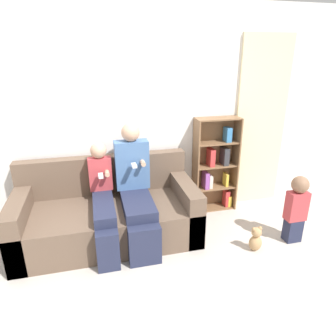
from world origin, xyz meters
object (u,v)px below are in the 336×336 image
object	(u,v)px
adult_seated	(136,186)
bookshelf	(216,166)
child_seated	(103,200)
couch	(108,215)
teddy_bear	(256,239)
toddler_standing	(296,207)

from	to	relation	value
adult_seated	bookshelf	world-z (taller)	adult_seated
adult_seated	child_seated	size ratio (longest dim) A/B	1.19
adult_seated	couch	bearing A→B (deg)	167.40
bookshelf	teddy_bear	size ratio (longest dim) A/B	4.34
couch	adult_seated	world-z (taller)	adult_seated
couch	bookshelf	world-z (taller)	bookshelf
couch	toddler_standing	distance (m)	2.07
child_seated	teddy_bear	world-z (taller)	child_seated
couch	teddy_bear	xyz separation A→B (m)	(1.49, -0.65, -0.14)
teddy_bear	bookshelf	bearing A→B (deg)	93.12
couch	teddy_bear	size ratio (longest dim) A/B	6.83
couch	toddler_standing	size ratio (longest dim) A/B	2.51
teddy_bear	toddler_standing	bearing A→B (deg)	7.65
child_seated	bookshelf	size ratio (longest dim) A/B	0.86
couch	teddy_bear	bearing A→B (deg)	-23.50
child_seated	teddy_bear	bearing A→B (deg)	-18.78
child_seated	bookshelf	world-z (taller)	bookshelf
child_seated	toddler_standing	bearing A→B (deg)	-12.64
couch	bookshelf	xyz separation A→B (m)	(1.43, 0.37, 0.32)
child_seated	toddler_standing	xyz separation A→B (m)	(2.03, -0.45, -0.11)
couch	child_seated	world-z (taller)	child_seated
adult_seated	toddler_standing	world-z (taller)	adult_seated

